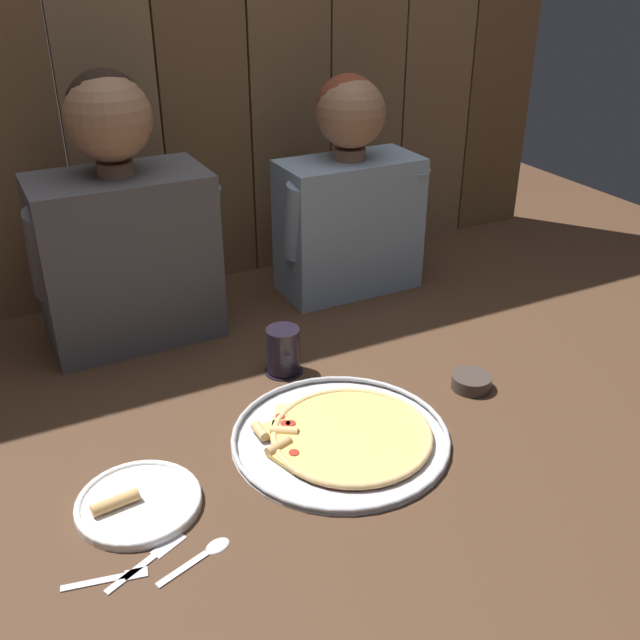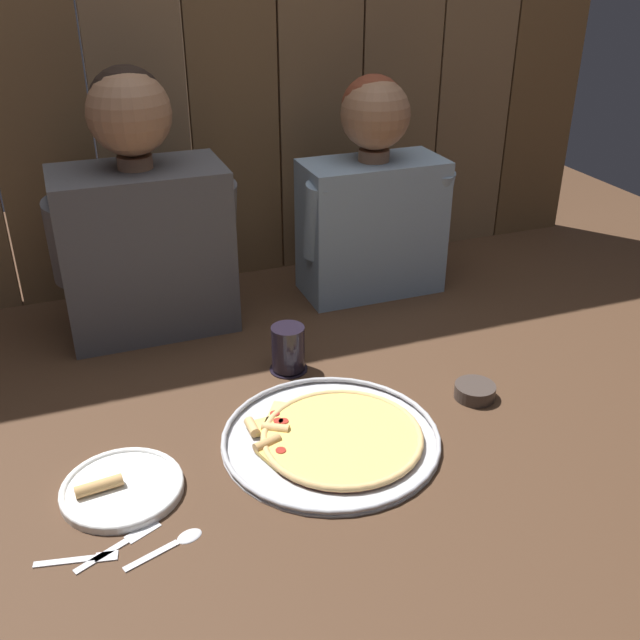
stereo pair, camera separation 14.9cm
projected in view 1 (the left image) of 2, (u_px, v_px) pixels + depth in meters
ground_plane at (349, 415)px, 1.50m from camera, size 3.20×3.20×0.00m
pizza_tray at (343, 436)px, 1.42m from camera, size 0.43×0.43×0.03m
dinner_plate at (138, 502)px, 1.26m from camera, size 0.22×0.22×0.03m
drinking_glass at (283, 351)px, 1.63m from camera, size 0.09×0.09×0.11m
dipping_bowl at (471, 381)px, 1.59m from camera, size 0.09×0.09×0.03m
table_fork at (109, 579)px, 1.12m from camera, size 0.13×0.04×0.01m
table_knife at (147, 561)px, 1.15m from camera, size 0.15×0.08×0.01m
table_spoon at (206, 552)px, 1.16m from camera, size 0.14×0.06×0.01m
diner_left at (123, 226)px, 1.68m from camera, size 0.43×0.23×0.63m
diner_right at (349, 196)px, 1.93m from camera, size 0.41×0.19×0.58m
wooden_backdrop_wall at (198, 12)px, 1.79m from camera, size 2.19×0.03×1.42m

